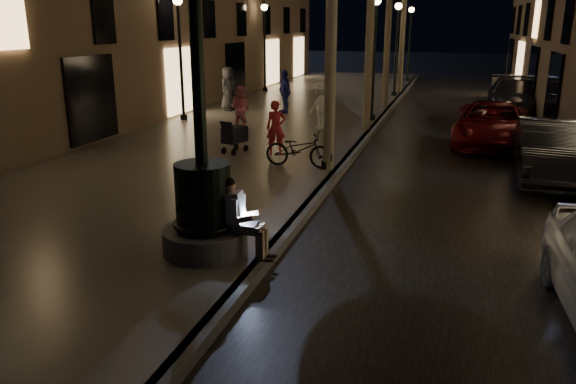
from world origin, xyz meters
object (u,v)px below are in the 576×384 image
(lamp_left_b, at_px, (180,40))
(bicycle, at_px, (299,149))
(car_third, at_px, (492,124))
(pedestrian_pink, at_px, (240,108))
(seated_man_laptop, at_px, (239,215))
(car_rear, at_px, (512,96))
(fountain_lamppost, at_px, (203,193))
(lamp_curb_b, at_px, (375,40))
(stroller, at_px, (234,135))
(lamp_curb_a, at_px, (329,49))
(lamp_curb_c, at_px, (397,35))
(pedestrian_blue, at_px, (285,92))
(lamp_curb_d, at_px, (410,33))
(car_fifth, at_px, (506,89))
(pedestrian_red, at_px, (276,128))
(lamp_left_c, at_px, (265,35))
(pedestrian_white, at_px, (320,106))
(pedestrian_dark, at_px, (228,89))
(car_second, at_px, (551,151))

(lamp_left_b, height_order, bicycle, lamp_left_b)
(car_third, height_order, pedestrian_pink, pedestrian_pink)
(seated_man_laptop, xyz_separation_m, car_rear, (5.59, 19.05, -0.16))
(fountain_lamppost, height_order, lamp_left_b, fountain_lamppost)
(lamp_curb_b, relative_size, stroller, 4.51)
(seated_man_laptop, relative_size, lamp_curb_a, 0.27)
(lamp_curb_b, bearing_deg, lamp_curb_c, 90.00)
(seated_man_laptop, distance_m, pedestrian_blue, 15.20)
(lamp_curb_d, bearing_deg, car_rear, -63.34)
(car_fifth, bearing_deg, car_third, -93.71)
(lamp_curb_b, height_order, lamp_left_b, same)
(stroller, relative_size, pedestrian_red, 0.69)
(seated_man_laptop, distance_m, lamp_left_c, 23.21)
(car_third, distance_m, pedestrian_white, 5.82)
(lamp_curb_d, height_order, stroller, lamp_curb_d)
(lamp_curb_c, xyz_separation_m, car_fifth, (5.50, 0.50, -2.57))
(car_fifth, bearing_deg, pedestrian_red, -113.01)
(pedestrian_dark, bearing_deg, stroller, -145.93)
(lamp_curb_c, bearing_deg, lamp_curb_b, -90.00)
(lamp_curb_c, xyz_separation_m, lamp_curb_d, (0.00, 8.00, 0.00))
(seated_man_laptop, bearing_deg, bicycle, 96.19)
(pedestrian_white, height_order, pedestrian_dark, pedestrian_dark)
(lamp_curb_c, bearing_deg, pedestrian_pink, -109.54)
(fountain_lamppost, distance_m, lamp_curb_a, 6.37)
(lamp_left_b, bearing_deg, pedestrian_white, -4.91)
(pedestrian_red, bearing_deg, seated_man_laptop, -100.67)
(lamp_curb_c, distance_m, bicycle, 16.27)
(lamp_curb_c, xyz_separation_m, lamp_left_c, (-7.10, 0.00, 0.00))
(pedestrian_dark, bearing_deg, car_fifth, -46.37)
(car_third, xyz_separation_m, pedestrian_white, (-5.81, 0.30, 0.32))
(fountain_lamppost, relative_size, pedestrian_red, 3.37)
(seated_man_laptop, distance_m, stroller, 7.58)
(lamp_curb_a, xyz_separation_m, car_rear, (5.50, 13.05, -2.50))
(lamp_curb_a, distance_m, pedestrian_blue, 9.77)
(car_second, bearing_deg, bicycle, -165.84)
(pedestrian_dark, bearing_deg, fountain_lamppost, -148.50)
(lamp_curb_d, xyz_separation_m, car_fifth, (5.50, -7.50, -2.57))
(lamp_curb_a, xyz_separation_m, bicycle, (-0.73, -0.05, -2.56))
(lamp_left_c, distance_m, bicycle, 17.46)
(car_second, distance_m, pedestrian_red, 7.26)
(car_second, xyz_separation_m, car_rear, (0.00, 11.79, -0.01))
(fountain_lamppost, height_order, bicycle, fountain_lamppost)
(lamp_curb_a, height_order, pedestrian_white, lamp_curb_a)
(car_rear, xyz_separation_m, car_fifth, (0.00, 3.45, -0.07))
(lamp_curb_b, height_order, pedestrian_dark, lamp_curb_b)
(seated_man_laptop, relative_size, pedestrian_blue, 0.73)
(lamp_left_b, xyz_separation_m, car_rear, (12.60, 7.05, -2.50))
(stroller, height_order, pedestrian_red, pedestrian_red)
(car_rear, distance_m, pedestrian_red, 13.90)
(stroller, bearing_deg, lamp_left_b, 145.15)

